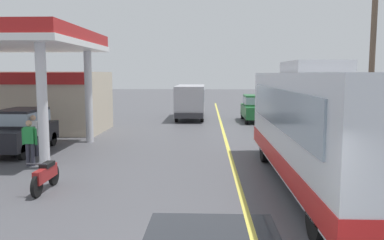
{
  "coord_description": "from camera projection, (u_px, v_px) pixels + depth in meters",
  "views": [
    {
      "loc": [
        -0.96,
        -4.58,
        3.3
      ],
      "look_at": [
        -1.5,
        10.0,
        1.6
      ],
      "focal_mm": 37.21,
      "sensor_mm": 36.0,
      "label": 1
    }
  ],
  "objects": [
    {
      "name": "ground",
      "position": [
        222.0,
        127.0,
        24.74
      ],
      "size": [
        120.0,
        120.0,
        0.0
      ],
      "primitive_type": "plane",
      "color": "#4C4C51"
    },
    {
      "name": "lane_divider_stripe",
      "position": [
        226.0,
        140.0,
        19.78
      ],
      "size": [
        0.16,
        50.0,
        0.01
      ],
      "primitive_type": "cube",
      "color": "#D8CC4C",
      "rests_on": "ground"
    },
    {
      "name": "pedestrian_by_shop",
      "position": [
        30.0,
        140.0,
        14.19
      ],
      "size": [
        0.55,
        0.22,
        1.66
      ],
      "color": "#33333F",
      "rests_on": "ground"
    },
    {
      "name": "car_trailing_behind_bus",
      "position": [
        255.0,
        107.0,
        27.58
      ],
      "size": [
        1.7,
        4.2,
        1.82
      ],
      "color": "#1E602D",
      "rests_on": "ground"
    },
    {
      "name": "motorcycle_parked_forecourt",
      "position": [
        46.0,
        175.0,
        11.23
      ],
      "size": [
        0.55,
        1.8,
        0.92
      ],
      "color": "black",
      "rests_on": "ground"
    },
    {
      "name": "pedestrian_near_pump",
      "position": [
        34.0,
        133.0,
        15.95
      ],
      "size": [
        0.55,
        0.22,
        1.66
      ],
      "color": "#33333F",
      "rests_on": "ground"
    },
    {
      "name": "gas_station_roadside",
      "position": [
        26.0,
        87.0,
        20.65
      ],
      "size": [
        9.1,
        11.95,
        5.1
      ],
      "color": "#B21E1E",
      "rests_on": "ground"
    },
    {
      "name": "minibus_opposing_lane",
      "position": [
        190.0,
        99.0,
        29.13
      ],
      "size": [
        2.04,
        6.13,
        2.44
      ],
      "color": "#A5A5AD",
      "rests_on": "ground"
    },
    {
      "name": "car_at_pump",
      "position": [
        21.0,
        128.0,
        16.76
      ],
      "size": [
        1.7,
        4.2,
        1.82
      ],
      "color": "black",
      "rests_on": "ground"
    },
    {
      "name": "coach_bus_main",
      "position": [
        321.0,
        129.0,
        11.5
      ],
      "size": [
        2.6,
        11.04,
        3.69
      ],
      "color": "silver",
      "rests_on": "ground"
    },
    {
      "name": "utility_pole_roadside",
      "position": [
        372.0,
        57.0,
        16.82
      ],
      "size": [
        1.8,
        0.24,
        7.68
      ],
      "color": "brown",
      "rests_on": "ground"
    }
  ]
}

